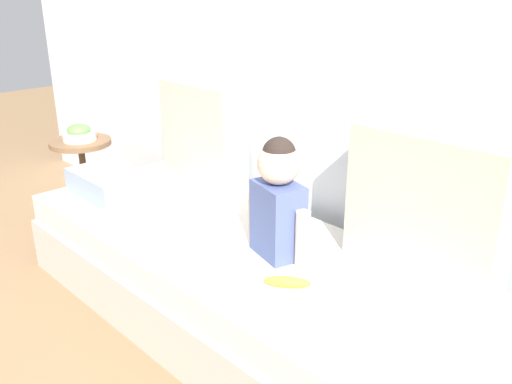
% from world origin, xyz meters
% --- Properties ---
extents(ground_plane, '(12.00, 12.00, 0.00)m').
position_xyz_m(ground_plane, '(0.00, 0.00, 0.00)').
color(ground_plane, '#93704C').
extents(back_wall, '(5.50, 0.10, 2.43)m').
position_xyz_m(back_wall, '(0.00, 0.55, 1.21)').
color(back_wall, silver).
rests_on(back_wall, ground).
extents(couch, '(2.30, 0.84, 0.41)m').
position_xyz_m(couch, '(0.00, 0.00, 0.20)').
color(couch, beige).
rests_on(couch, ground).
extents(throw_pillow_left, '(0.50, 0.16, 0.54)m').
position_xyz_m(throw_pillow_left, '(-0.63, 0.32, 0.67)').
color(throw_pillow_left, '#C1B29E').
rests_on(throw_pillow_left, couch).
extents(throw_pillow_right, '(0.59, 0.16, 0.53)m').
position_xyz_m(throw_pillow_right, '(0.63, 0.32, 0.67)').
color(throw_pillow_right, '#C1B29E').
rests_on(throw_pillow_right, couch).
extents(toddler, '(0.31, 0.19, 0.48)m').
position_xyz_m(toddler, '(0.17, 0.03, 0.65)').
color(toddler, '#4C5B93').
rests_on(toddler, couch).
extents(banana, '(0.16, 0.14, 0.04)m').
position_xyz_m(banana, '(0.37, -0.12, 0.43)').
color(banana, yellow).
rests_on(banana, couch).
extents(folded_blanket, '(0.40, 0.28, 0.12)m').
position_xyz_m(folded_blanket, '(-0.87, -0.10, 0.47)').
color(folded_blanket, '#8E9EB2').
rests_on(folded_blanket, couch).
extents(side_table, '(0.37, 0.37, 0.50)m').
position_xyz_m(side_table, '(-1.56, 0.10, 0.38)').
color(side_table, brown).
rests_on(side_table, ground).
extents(fruit_bowl, '(0.20, 0.20, 0.10)m').
position_xyz_m(fruit_bowl, '(-1.56, 0.10, 0.54)').
color(fruit_bowl, silver).
rests_on(fruit_bowl, side_table).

